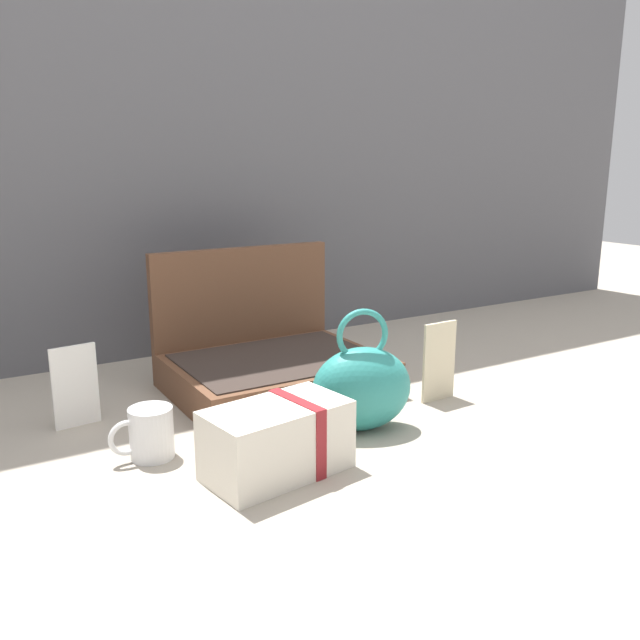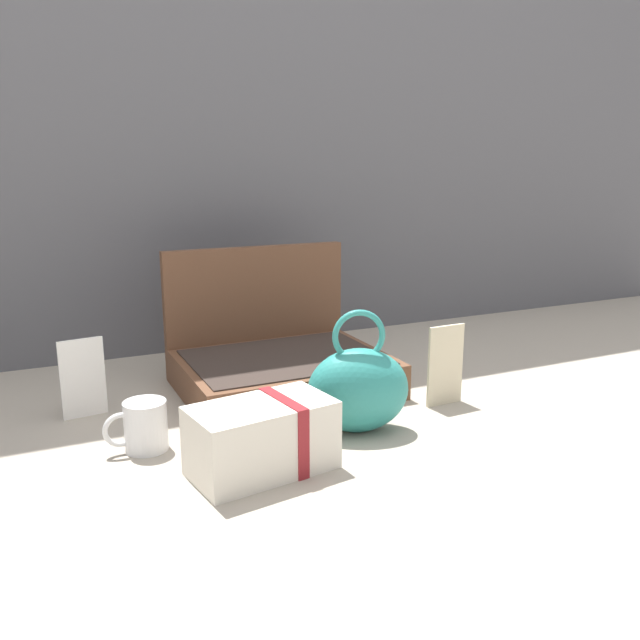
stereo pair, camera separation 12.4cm
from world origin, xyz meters
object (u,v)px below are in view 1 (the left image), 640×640
object	(u,v)px
coffee_mug	(150,433)
info_card_left	(439,362)
cream_toiletry_bag	(279,439)
open_suitcase	(270,360)
teal_pouch_handbag	(362,387)
poster_card_right	(75,386)

from	to	relation	value
coffee_mug	info_card_left	size ratio (longest dim) A/B	0.65
coffee_mug	cream_toiletry_bag	bearing A→B (deg)	-45.28
open_suitcase	info_card_left	distance (m)	0.36
open_suitcase	cream_toiletry_bag	size ratio (longest dim) A/B	1.79
teal_pouch_handbag	info_card_left	distance (m)	0.23
poster_card_right	coffee_mug	bearing A→B (deg)	-76.72
open_suitcase	poster_card_right	bearing A→B (deg)	-179.22
open_suitcase	coffee_mug	bearing A→B (deg)	-147.38
open_suitcase	poster_card_right	xyz separation A→B (m)	(-0.41, -0.01, 0.02)
coffee_mug	poster_card_right	world-z (taller)	poster_card_right
info_card_left	poster_card_right	world-z (taller)	info_card_left
teal_pouch_handbag	info_card_left	size ratio (longest dim) A/B	1.38
coffee_mug	info_card_left	bearing A→B (deg)	-3.44
coffee_mug	info_card_left	distance (m)	0.60
open_suitcase	poster_card_right	distance (m)	0.41
cream_toiletry_bag	poster_card_right	world-z (taller)	poster_card_right
teal_pouch_handbag	info_card_left	world-z (taller)	teal_pouch_handbag
coffee_mug	poster_card_right	size ratio (longest dim) A/B	0.70
open_suitcase	coffee_mug	world-z (taller)	open_suitcase
teal_pouch_handbag	coffee_mug	bearing A→B (deg)	167.46
cream_toiletry_bag	open_suitcase	bearing A→B (deg)	65.20
open_suitcase	coffee_mug	distance (m)	0.39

